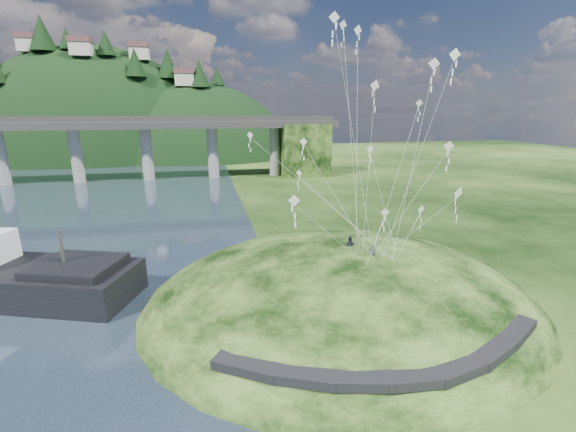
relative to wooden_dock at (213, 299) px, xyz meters
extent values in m
plane|color=black|center=(3.22, -3.85, -0.38)|extent=(320.00, 320.00, 0.00)
ellipsoid|color=black|center=(11.22, -1.85, -1.88)|extent=(36.00, 32.00, 13.00)
cube|color=black|center=(1.72, -11.85, 1.65)|extent=(4.32, 3.62, 0.71)
cube|color=black|center=(4.72, -13.50, 1.71)|extent=(4.10, 2.97, 0.61)
cube|color=black|center=(7.72, -14.50, 1.70)|extent=(3.85, 2.37, 0.62)
cube|color=black|center=(10.72, -14.95, 1.66)|extent=(3.62, 1.83, 0.66)
cube|color=black|center=(13.72, -14.75, 1.67)|extent=(3.82, 2.27, 0.68)
cube|color=black|center=(16.72, -13.80, 1.76)|extent=(4.11, 2.97, 0.71)
cube|color=black|center=(19.72, -12.25, 1.79)|extent=(4.26, 3.43, 0.66)
cylinder|color=gray|center=(-44.28, 66.15, 6.12)|extent=(2.60, 2.60, 13.00)
cylinder|color=gray|center=(-28.78, 66.15, 6.12)|extent=(2.60, 2.60, 13.00)
cylinder|color=gray|center=(-13.28, 66.15, 6.12)|extent=(2.60, 2.60, 13.00)
cylinder|color=gray|center=(2.22, 66.15, 6.12)|extent=(2.60, 2.60, 13.00)
cylinder|color=gray|center=(17.72, 66.15, 6.12)|extent=(2.60, 2.60, 13.00)
cube|color=black|center=(25.22, 66.15, 6.12)|extent=(12.00, 11.00, 13.00)
ellipsoid|color=black|center=(-36.78, 122.15, -6.38)|extent=(96.00, 68.00, 88.00)
ellipsoid|color=black|center=(-1.78, 114.15, -10.38)|extent=(76.00, 56.00, 72.00)
cone|color=black|center=(-46.66, 110.78, 38.86)|extent=(8.01, 8.01, 10.54)
cone|color=black|center=(-39.65, 110.22, 37.51)|extent=(4.97, 4.97, 6.54)
cone|color=black|center=(-28.18, 108.19, 36.30)|extent=(5.83, 5.83, 7.67)
cone|color=black|center=(-19.23, 103.24, 30.21)|extent=(6.47, 6.47, 8.51)
cone|color=black|center=(-10.00, 110.14, 30.86)|extent=(7.13, 7.13, 9.38)
cone|color=black|center=(0.10, 105.18, 27.49)|extent=(6.56, 6.56, 8.63)
cone|color=black|center=(5.99, 110.78, 27.30)|extent=(4.88, 4.88, 6.42)
cube|color=beige|center=(-51.78, 114.15, 35.62)|extent=(6.00, 5.00, 4.00)
cube|color=brown|center=(-51.78, 114.15, 38.32)|extent=(6.40, 5.40, 1.60)
cube|color=beige|center=(-34.78, 106.15, 33.90)|extent=(6.00, 5.00, 4.00)
cube|color=brown|center=(-34.78, 106.15, 36.60)|extent=(6.40, 5.40, 1.60)
cube|color=beige|center=(-18.78, 112.15, 33.80)|extent=(6.00, 5.00, 4.00)
cube|color=brown|center=(-18.78, 112.15, 36.50)|extent=(6.40, 5.40, 1.60)
cube|color=beige|center=(-4.78, 106.15, 25.50)|extent=(6.00, 5.00, 4.00)
cube|color=brown|center=(-4.78, 106.15, 28.20)|extent=(6.40, 5.40, 1.60)
cube|color=black|center=(-11.52, 3.10, 2.94)|extent=(8.41, 7.72, 0.69)
cylinder|color=#2D2B2B|center=(-12.60, 3.49, 4.43)|extent=(0.27, 0.27, 3.44)
cube|color=#332114|center=(0.00, 0.00, 0.01)|extent=(11.91, 5.97, 0.30)
cylinder|color=#332114|center=(-4.82, -1.80, -0.21)|extent=(0.26, 0.26, 0.86)
cylinder|color=#332114|center=(-2.41, -0.90, -0.21)|extent=(0.26, 0.26, 0.86)
cylinder|color=#332114|center=(0.00, 0.00, -0.21)|extent=(0.26, 0.26, 0.86)
cylinder|color=#332114|center=(2.41, 0.90, -0.21)|extent=(0.26, 0.26, 0.86)
cylinder|color=#332114|center=(4.82, 1.80, -0.21)|extent=(0.26, 0.26, 0.86)
imported|color=#272A34|center=(13.01, -3.83, 5.43)|extent=(0.72, 0.54, 1.78)
imported|color=#272A34|center=(11.98, -1.36, 5.47)|extent=(1.05, 0.99, 1.71)
cube|color=white|center=(8.22, -6.57, 21.61)|extent=(0.68, 0.21, 0.67)
cube|color=white|center=(8.22, -6.57, 21.12)|extent=(0.09, 0.02, 0.40)
cube|color=white|center=(8.22, -6.57, 20.63)|extent=(0.09, 0.02, 0.40)
cube|color=white|center=(8.22, -6.57, 20.14)|extent=(0.09, 0.02, 0.40)
cube|color=white|center=(9.61, 5.88, 13.08)|extent=(0.74, 0.29, 0.76)
cube|color=white|center=(9.61, 5.88, 12.54)|extent=(0.10, 0.03, 0.44)
cube|color=white|center=(9.61, 5.88, 12.00)|extent=(0.10, 0.03, 0.44)
cube|color=white|center=(9.61, 5.88, 11.46)|extent=(0.10, 0.03, 0.44)
cube|color=white|center=(14.99, -1.72, 7.54)|extent=(0.75, 0.28, 0.73)
cube|color=white|center=(14.99, -1.72, 7.00)|extent=(0.10, 0.03, 0.44)
cube|color=white|center=(14.99, -1.72, 6.46)|extent=(0.10, 0.03, 0.44)
cube|color=white|center=(14.99, -1.72, 5.92)|extent=(0.10, 0.03, 0.44)
cube|color=white|center=(12.57, 0.36, 22.27)|extent=(0.74, 0.24, 0.75)
cube|color=white|center=(12.57, 0.36, 21.74)|extent=(0.10, 0.06, 0.44)
cube|color=white|center=(12.57, 0.36, 21.20)|extent=(0.10, 0.06, 0.44)
cube|color=white|center=(12.57, 0.36, 20.67)|extent=(0.10, 0.06, 0.44)
cube|color=white|center=(16.46, 5.33, 12.24)|extent=(0.77, 0.24, 0.77)
cube|color=white|center=(16.46, 5.33, 11.69)|extent=(0.10, 0.02, 0.46)
cube|color=white|center=(16.46, 5.33, 11.13)|extent=(0.10, 0.02, 0.46)
cube|color=white|center=(16.46, 5.33, 10.57)|extent=(0.10, 0.02, 0.46)
cube|color=white|center=(9.35, 6.62, 9.84)|extent=(0.48, 0.59, 0.70)
cube|color=white|center=(9.35, 6.62, 9.33)|extent=(0.09, 0.07, 0.42)
cube|color=white|center=(9.35, 6.62, 8.82)|extent=(0.09, 0.07, 0.42)
cube|color=white|center=(9.35, 6.62, 8.31)|extent=(0.09, 0.07, 0.42)
cube|color=white|center=(12.52, -3.60, 17.83)|extent=(0.78, 0.25, 0.77)
cube|color=white|center=(12.52, -3.60, 17.27)|extent=(0.10, 0.07, 0.46)
cube|color=white|center=(12.52, -3.60, 16.71)|extent=(0.10, 0.07, 0.46)
cube|color=white|center=(12.52, -3.60, 16.15)|extent=(0.10, 0.07, 0.46)
cube|color=white|center=(6.36, -3.91, 9.51)|extent=(0.86, 0.32, 0.89)
cube|color=white|center=(6.36, -3.91, 8.88)|extent=(0.12, 0.04, 0.52)
cube|color=white|center=(6.36, -3.91, 8.25)|extent=(0.12, 0.04, 0.52)
cube|color=white|center=(6.36, -3.91, 7.62)|extent=(0.12, 0.04, 0.52)
cube|color=white|center=(16.29, -9.37, 10.79)|extent=(0.81, 0.31, 0.82)
cube|color=white|center=(16.29, -9.37, 10.19)|extent=(0.10, 0.08, 0.49)
cube|color=white|center=(16.29, -9.37, 9.60)|extent=(0.10, 0.08, 0.49)
cube|color=white|center=(16.29, -9.37, 9.00)|extent=(0.10, 0.08, 0.49)
cube|color=white|center=(12.35, 3.27, 23.21)|extent=(0.74, 0.30, 0.75)
cube|color=white|center=(12.35, 3.27, 22.66)|extent=(0.09, 0.08, 0.45)
cube|color=white|center=(12.35, 3.27, 22.11)|extent=(0.09, 0.08, 0.45)
cube|color=white|center=(12.35, 3.27, 21.56)|extent=(0.09, 0.08, 0.45)
cube|color=white|center=(17.41, -3.35, 8.08)|extent=(0.68, 0.29, 0.71)
cube|color=white|center=(17.41, -3.35, 7.57)|extent=(0.09, 0.06, 0.42)
cube|color=white|center=(17.41, -3.35, 7.06)|extent=(0.09, 0.06, 0.42)
cube|color=white|center=(17.41, -3.35, 6.55)|extent=(0.09, 0.06, 0.42)
cube|color=white|center=(19.66, 2.20, 16.71)|extent=(0.67, 0.24, 0.66)
cube|color=white|center=(19.66, 2.20, 16.23)|extent=(0.09, 0.03, 0.39)
cube|color=white|center=(19.66, 2.20, 15.75)|extent=(0.09, 0.03, 0.39)
cube|color=white|center=(19.66, 2.20, 15.27)|extent=(0.09, 0.03, 0.39)
cube|color=white|center=(17.94, -2.38, 19.61)|extent=(0.86, 0.31, 0.87)
cube|color=white|center=(17.94, -2.38, 18.98)|extent=(0.12, 0.03, 0.51)
cube|color=white|center=(17.94, -2.38, 18.35)|extent=(0.12, 0.03, 0.51)
cube|color=white|center=(17.94, -2.38, 17.72)|extent=(0.12, 0.03, 0.51)
cube|color=white|center=(19.77, -2.78, 13.21)|extent=(0.86, 0.28, 0.86)
cube|color=white|center=(19.77, -2.78, 12.59)|extent=(0.11, 0.02, 0.51)
cube|color=white|center=(19.77, -2.78, 11.97)|extent=(0.11, 0.02, 0.51)
cube|color=white|center=(19.77, -2.78, 11.35)|extent=(0.11, 0.02, 0.51)
cube|color=white|center=(18.23, -4.50, 20.01)|extent=(0.88, 0.21, 0.87)
cube|color=white|center=(18.23, -4.50, 19.38)|extent=(0.11, 0.03, 0.51)
cube|color=white|center=(18.23, -4.50, 18.76)|extent=(0.11, 0.03, 0.51)
cube|color=white|center=(18.23, -4.50, 18.14)|extent=(0.11, 0.03, 0.51)
cube|color=white|center=(4.43, 6.68, 13.73)|extent=(0.58, 0.41, 0.67)
cube|color=white|center=(4.43, 6.68, 13.24)|extent=(0.09, 0.05, 0.39)
cube|color=white|center=(4.43, 6.68, 12.76)|extent=(0.09, 0.05, 0.39)
cube|color=white|center=(4.43, 6.68, 12.28)|extent=(0.09, 0.05, 0.39)
camera|label=1|loc=(-0.11, -31.36, 16.13)|focal=24.00mm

